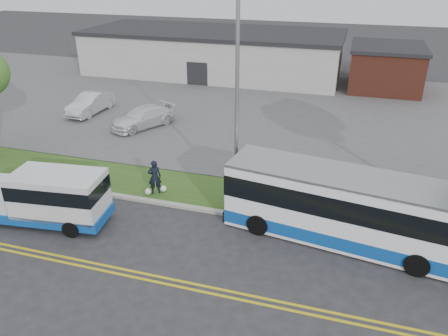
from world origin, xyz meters
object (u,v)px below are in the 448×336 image
(streetlight_near, at_px, (237,96))
(shuttle_bus, at_px, (47,196))
(transit_bus, at_px, (356,210))
(parked_car_b, at_px, (143,117))
(pedestrian, at_px, (155,177))
(parked_car_a, at_px, (90,103))

(streetlight_near, relative_size, shuttle_bus, 1.45)
(transit_bus, bearing_deg, parked_car_b, 154.39)
(pedestrian, relative_size, parked_car_a, 0.39)
(pedestrian, bearing_deg, streetlight_near, 164.00)
(streetlight_near, relative_size, parked_car_b, 1.99)
(streetlight_near, distance_m, parked_car_a, 17.36)
(transit_bus, relative_size, parked_car_a, 2.44)
(transit_bus, height_order, parked_car_b, transit_bus)
(shuttle_bus, height_order, pedestrian, shuttle_bus)
(transit_bus, bearing_deg, shuttle_bus, -161.46)
(pedestrian, height_order, parked_car_a, pedestrian)
(shuttle_bus, xyz_separation_m, parked_car_a, (-6.54, 13.77, -0.46))
(shuttle_bus, relative_size, transit_bus, 0.59)
(pedestrian, height_order, parked_car_b, pedestrian)
(streetlight_near, xyz_separation_m, parked_car_a, (-13.99, 9.31, -4.38))
(parked_car_a, bearing_deg, shuttle_bus, -61.47)
(parked_car_a, relative_size, parked_car_b, 0.96)
(shuttle_bus, bearing_deg, transit_bus, 3.44)
(parked_car_a, bearing_deg, streetlight_near, -30.55)
(transit_bus, relative_size, pedestrian, 6.20)
(parked_car_b, bearing_deg, pedestrian, -31.67)
(streetlight_near, bearing_deg, pedestrian, -168.13)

